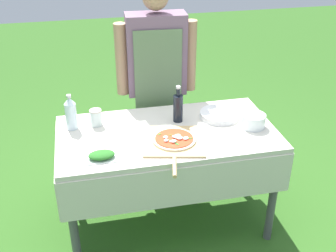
{
  "coord_description": "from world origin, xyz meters",
  "views": [
    {
      "loc": [
        -0.51,
        -2.36,
        2.16
      ],
      "look_at": [
        0.01,
        0.0,
        0.82
      ],
      "focal_mm": 45.0,
      "sensor_mm": 36.0,
      "label": 1
    }
  ],
  "objects_px": {
    "oil_bottle": "(178,107)",
    "plate_stack": "(219,115)",
    "pizza_on_peel": "(174,141)",
    "sauce_jar": "(96,118)",
    "person_cook": "(157,74)",
    "herb_container": "(102,155)",
    "water_bottle": "(71,113)",
    "mixing_tub": "(253,121)",
    "prep_table": "(167,145)"
  },
  "relations": [
    {
      "from": "mixing_tub",
      "to": "sauce_jar",
      "type": "xyz_separation_m",
      "value": [
        -1.03,
        0.25,
        0.01
      ]
    },
    {
      "from": "oil_bottle",
      "to": "sauce_jar",
      "type": "xyz_separation_m",
      "value": [
        -0.55,
        0.06,
        -0.05
      ]
    },
    {
      "from": "pizza_on_peel",
      "to": "oil_bottle",
      "type": "distance_m",
      "value": 0.31
    },
    {
      "from": "oil_bottle",
      "to": "plate_stack",
      "type": "relative_size",
      "value": 0.95
    },
    {
      "from": "person_cook",
      "to": "water_bottle",
      "type": "relative_size",
      "value": 6.61
    },
    {
      "from": "prep_table",
      "to": "oil_bottle",
      "type": "bearing_deg",
      "value": 50.96
    },
    {
      "from": "water_bottle",
      "to": "plate_stack",
      "type": "bearing_deg",
      "value": -3.43
    },
    {
      "from": "oil_bottle",
      "to": "mixing_tub",
      "type": "relative_size",
      "value": 1.58
    },
    {
      "from": "oil_bottle",
      "to": "mixing_tub",
      "type": "height_order",
      "value": "oil_bottle"
    },
    {
      "from": "oil_bottle",
      "to": "herb_container",
      "type": "distance_m",
      "value": 0.67
    },
    {
      "from": "pizza_on_peel",
      "to": "sauce_jar",
      "type": "relative_size",
      "value": 5.3
    },
    {
      "from": "person_cook",
      "to": "sauce_jar",
      "type": "xyz_separation_m",
      "value": [
        -0.49,
        -0.38,
        -0.13
      ]
    },
    {
      "from": "water_bottle",
      "to": "person_cook",
      "type": "bearing_deg",
      "value": 31.09
    },
    {
      "from": "water_bottle",
      "to": "herb_container",
      "type": "height_order",
      "value": "water_bottle"
    },
    {
      "from": "prep_table",
      "to": "herb_container",
      "type": "xyz_separation_m",
      "value": [
        -0.45,
        -0.24,
        0.13
      ]
    },
    {
      "from": "oil_bottle",
      "to": "mixing_tub",
      "type": "distance_m",
      "value": 0.51
    },
    {
      "from": "person_cook",
      "to": "plate_stack",
      "type": "xyz_separation_m",
      "value": [
        0.36,
        -0.45,
        -0.16
      ]
    },
    {
      "from": "herb_container",
      "to": "plate_stack",
      "type": "bearing_deg",
      "value": 22.71
    },
    {
      "from": "person_cook",
      "to": "oil_bottle",
      "type": "distance_m",
      "value": 0.45
    },
    {
      "from": "water_bottle",
      "to": "sauce_jar",
      "type": "xyz_separation_m",
      "value": [
        0.16,
        0.01,
        -0.06
      ]
    },
    {
      "from": "pizza_on_peel",
      "to": "mixing_tub",
      "type": "bearing_deg",
      "value": 21.7
    },
    {
      "from": "oil_bottle",
      "to": "herb_container",
      "type": "xyz_separation_m",
      "value": [
        -0.55,
        -0.36,
        -0.08
      ]
    },
    {
      "from": "person_cook",
      "to": "pizza_on_peel",
      "type": "height_order",
      "value": "person_cook"
    },
    {
      "from": "pizza_on_peel",
      "to": "water_bottle",
      "type": "height_order",
      "value": "water_bottle"
    },
    {
      "from": "prep_table",
      "to": "sauce_jar",
      "type": "distance_m",
      "value": 0.51
    },
    {
      "from": "pizza_on_peel",
      "to": "water_bottle",
      "type": "xyz_separation_m",
      "value": [
        -0.62,
        0.33,
        0.1
      ]
    },
    {
      "from": "plate_stack",
      "to": "sauce_jar",
      "type": "distance_m",
      "value": 0.85
    },
    {
      "from": "pizza_on_peel",
      "to": "oil_bottle",
      "type": "xyz_separation_m",
      "value": [
        0.09,
        0.28,
        0.09
      ]
    },
    {
      "from": "mixing_tub",
      "to": "oil_bottle",
      "type": "bearing_deg",
      "value": 158.48
    },
    {
      "from": "water_bottle",
      "to": "mixing_tub",
      "type": "relative_size",
      "value": 1.48
    },
    {
      "from": "water_bottle",
      "to": "pizza_on_peel",
      "type": "bearing_deg",
      "value": -27.84
    },
    {
      "from": "water_bottle",
      "to": "plate_stack",
      "type": "height_order",
      "value": "water_bottle"
    },
    {
      "from": "mixing_tub",
      "to": "herb_container",
      "type": "bearing_deg",
      "value": -170.2
    },
    {
      "from": "pizza_on_peel",
      "to": "sauce_jar",
      "type": "xyz_separation_m",
      "value": [
        -0.46,
        0.34,
        0.04
      ]
    },
    {
      "from": "prep_table",
      "to": "person_cook",
      "type": "distance_m",
      "value": 0.64
    },
    {
      "from": "prep_table",
      "to": "plate_stack",
      "type": "bearing_deg",
      "value": 16.55
    },
    {
      "from": "pizza_on_peel",
      "to": "mixing_tub",
      "type": "relative_size",
      "value": 3.67
    },
    {
      "from": "prep_table",
      "to": "oil_bottle",
      "type": "xyz_separation_m",
      "value": [
        0.1,
        0.13,
        0.21
      ]
    },
    {
      "from": "herb_container",
      "to": "mixing_tub",
      "type": "bearing_deg",
      "value": 9.8
    },
    {
      "from": "pizza_on_peel",
      "to": "herb_container",
      "type": "relative_size",
      "value": 3.25
    },
    {
      "from": "pizza_on_peel",
      "to": "plate_stack",
      "type": "relative_size",
      "value": 2.21
    },
    {
      "from": "pizza_on_peel",
      "to": "sauce_jar",
      "type": "bearing_deg",
      "value": 156.25
    },
    {
      "from": "person_cook",
      "to": "herb_container",
      "type": "height_order",
      "value": "person_cook"
    },
    {
      "from": "person_cook",
      "to": "pizza_on_peel",
      "type": "distance_m",
      "value": 0.74
    },
    {
      "from": "prep_table",
      "to": "sauce_jar",
      "type": "bearing_deg",
      "value": 157.27
    },
    {
      "from": "plate_stack",
      "to": "herb_container",
      "type": "bearing_deg",
      "value": -157.29
    },
    {
      "from": "pizza_on_peel",
      "to": "sauce_jar",
      "type": "height_order",
      "value": "sauce_jar"
    },
    {
      "from": "person_cook",
      "to": "sauce_jar",
      "type": "bearing_deg",
      "value": 41.34
    },
    {
      "from": "person_cook",
      "to": "oil_bottle",
      "type": "bearing_deg",
      "value": 101.44
    },
    {
      "from": "prep_table",
      "to": "herb_container",
      "type": "height_order",
      "value": "herb_container"
    }
  ]
}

